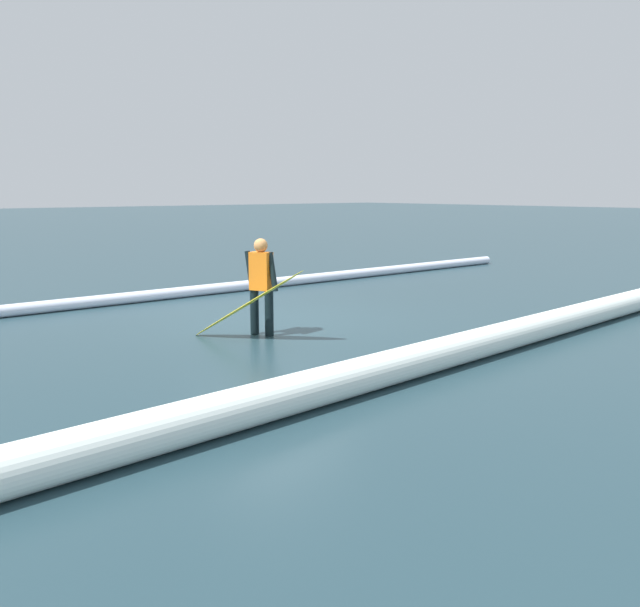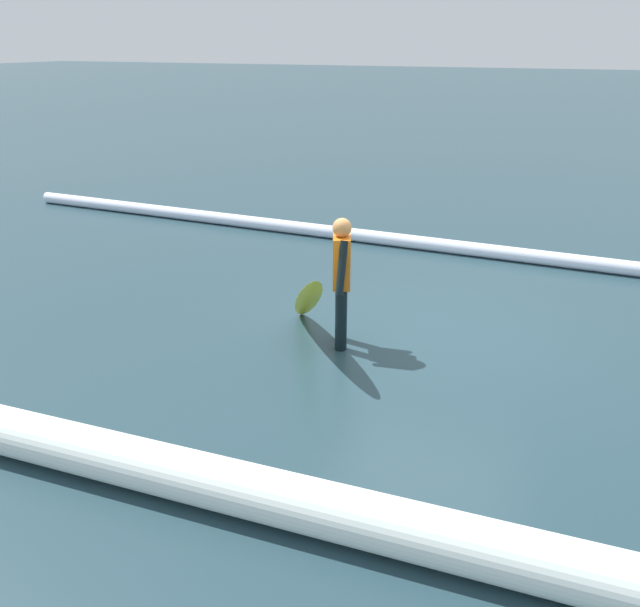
# 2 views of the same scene
# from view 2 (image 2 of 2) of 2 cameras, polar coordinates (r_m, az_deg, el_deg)

# --- Properties ---
(ground_plane) EXTENTS (165.52, 165.52, 0.00)m
(ground_plane) POSITION_cam_2_polar(r_m,az_deg,el_deg) (8.70, 9.33, -2.10)
(ground_plane) COLOR #213A43
(surfer) EXTENTS (0.31, 0.62, 1.56)m
(surfer) POSITION_cam_2_polar(r_m,az_deg,el_deg) (7.84, 1.82, 2.36)
(surfer) COLOR black
(surfer) RESTS_ON ground_plane
(surfboard) EXTENTS (1.18, 1.79, 1.16)m
(surfboard) POSITION_cam_2_polar(r_m,az_deg,el_deg) (7.95, -1.05, 0.31)
(surfboard) COLOR yellow
(surfboard) RESTS_ON ground_plane
(wave_crest_foreground) EXTENTS (20.31, 0.72, 0.23)m
(wave_crest_foreground) POSITION_cam_2_polar(r_m,az_deg,el_deg) (11.64, 15.57, 4.09)
(wave_crest_foreground) COLOR white
(wave_crest_foreground) RESTS_ON ground_plane
(wave_crest_midground) EXTENTS (24.08, 1.41, 0.42)m
(wave_crest_midground) POSITION_cam_2_polar(r_m,az_deg,el_deg) (5.58, -10.38, -14.27)
(wave_crest_midground) COLOR white
(wave_crest_midground) RESTS_ON ground_plane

